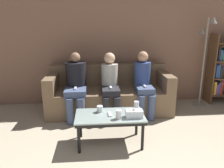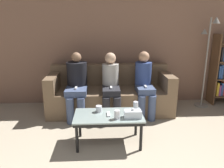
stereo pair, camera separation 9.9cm
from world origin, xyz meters
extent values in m
cube|color=#8C6651|center=(0.00, 3.82, 1.30)|extent=(12.00, 0.06, 2.60)
cube|color=brown|center=(0.00, 3.26, 0.22)|extent=(2.25, 0.85, 0.44)
cube|color=brown|center=(0.00, 3.59, 0.65)|extent=(2.25, 0.20, 0.40)
cube|color=brown|center=(-1.03, 3.26, 0.59)|extent=(0.18, 0.85, 0.28)
cube|color=brown|center=(1.03, 3.26, 0.59)|extent=(0.18, 0.85, 0.28)
cube|color=#8C9E99|center=(-0.08, 2.11, 0.42)|extent=(0.93, 0.51, 0.02)
cube|color=black|center=(-0.08, 2.11, 0.39)|extent=(0.91, 0.50, 0.04)
cylinder|color=black|center=(-0.49, 1.91, 0.18)|extent=(0.04, 0.04, 0.37)
cylinder|color=black|center=(0.33, 1.91, 0.18)|extent=(0.04, 0.04, 0.37)
cylinder|color=black|center=(-0.49, 2.32, 0.18)|extent=(0.04, 0.04, 0.37)
cylinder|color=black|center=(0.33, 2.32, 0.18)|extent=(0.04, 0.04, 0.37)
cylinder|color=silver|center=(0.32, 2.29, 0.48)|extent=(0.07, 0.07, 0.11)
cylinder|color=silver|center=(0.03, 1.98, 0.49)|extent=(0.07, 0.07, 0.12)
cylinder|color=silver|center=(-0.21, 2.22, 0.47)|extent=(0.08, 0.08, 0.09)
cube|color=silver|center=(0.23, 2.01, 0.48)|extent=(0.22, 0.12, 0.10)
sphere|color=white|center=(0.23, 2.01, 0.54)|extent=(0.04, 0.04, 0.04)
cube|color=white|center=(-0.08, 2.11, 0.44)|extent=(0.04, 0.15, 0.02)
cube|color=brown|center=(2.10, 3.59, 0.71)|extent=(0.02, 0.32, 1.41)
cube|color=gold|center=(2.19, 3.59, 0.32)|extent=(0.04, 0.24, 0.27)
cube|color=#8E4293|center=(2.24, 3.59, 0.30)|extent=(0.04, 0.24, 0.22)
cube|color=#33569E|center=(2.28, 3.59, 0.32)|extent=(0.03, 0.24, 0.26)
cube|color=red|center=(2.32, 3.59, 0.32)|extent=(0.04, 0.24, 0.26)
cube|color=#33569E|center=(2.18, 3.59, 0.67)|extent=(0.03, 0.24, 0.26)
cube|color=#33569E|center=(2.22, 3.59, 0.68)|extent=(0.04, 0.24, 0.28)
cube|color=#232328|center=(2.28, 3.59, 0.66)|extent=(0.06, 0.24, 0.24)
cube|color=#232328|center=(2.18, 3.59, 1.03)|extent=(0.04, 0.24, 0.27)
cube|color=#33569E|center=(2.23, 3.59, 1.00)|extent=(0.04, 0.24, 0.22)
cube|color=#38844C|center=(2.28, 3.59, 0.99)|extent=(0.05, 0.24, 0.20)
cube|color=#38844C|center=(2.35, 3.59, 1.01)|extent=(0.06, 0.24, 0.23)
cylinder|color=gray|center=(1.85, 3.44, 0.01)|extent=(0.26, 0.26, 0.02)
cylinder|color=gray|center=(1.85, 3.44, 0.86)|extent=(0.03, 0.03, 1.72)
cone|color=gray|center=(1.95, 3.44, 1.67)|extent=(0.14, 0.14, 0.12)
cone|color=gray|center=(1.77, 3.48, 1.47)|extent=(0.12, 0.12, 0.10)
cylinder|color=#47567A|center=(-0.69, 2.77, 0.22)|extent=(0.13, 0.13, 0.44)
cylinder|color=#47567A|center=(-0.51, 2.77, 0.22)|extent=(0.13, 0.13, 0.44)
cube|color=#47567A|center=(-0.60, 2.99, 0.50)|extent=(0.36, 0.44, 0.10)
cylinder|color=black|center=(-0.60, 3.21, 0.70)|extent=(0.36, 0.36, 0.51)
sphere|color=#997051|center=(-0.60, 3.21, 1.04)|extent=(0.17, 0.17, 0.17)
cube|color=white|center=(-0.60, 2.95, 0.56)|extent=(0.04, 0.12, 0.02)
cylinder|color=#28282D|center=(-0.09, 2.76, 0.22)|extent=(0.13, 0.13, 0.44)
cylinder|color=#28282D|center=(0.09, 2.76, 0.22)|extent=(0.13, 0.13, 0.44)
cube|color=#28282D|center=(0.00, 2.99, 0.50)|extent=(0.29, 0.45, 0.10)
cylinder|color=#B7B2A8|center=(0.00, 3.21, 0.68)|extent=(0.29, 0.29, 0.48)
sphere|color=#DBAD89|center=(0.00, 3.21, 1.02)|extent=(0.20, 0.20, 0.20)
cube|color=white|center=(0.00, 2.94, 0.56)|extent=(0.04, 0.12, 0.02)
cylinder|color=#47567A|center=(0.51, 2.81, 0.22)|extent=(0.13, 0.13, 0.44)
cylinder|color=#47567A|center=(0.69, 2.81, 0.22)|extent=(0.13, 0.13, 0.44)
cube|color=#47567A|center=(0.60, 3.01, 0.50)|extent=(0.29, 0.40, 0.10)
cylinder|color=#334784|center=(0.60, 3.21, 0.69)|extent=(0.29, 0.29, 0.50)
sphere|color=tan|center=(0.60, 3.21, 1.04)|extent=(0.19, 0.19, 0.19)
cube|color=white|center=(0.60, 2.97, 0.56)|extent=(0.04, 0.12, 0.02)
camera|label=1|loc=(-0.28, -0.60, 1.62)|focal=35.00mm
camera|label=2|loc=(-0.18, -0.60, 1.62)|focal=35.00mm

